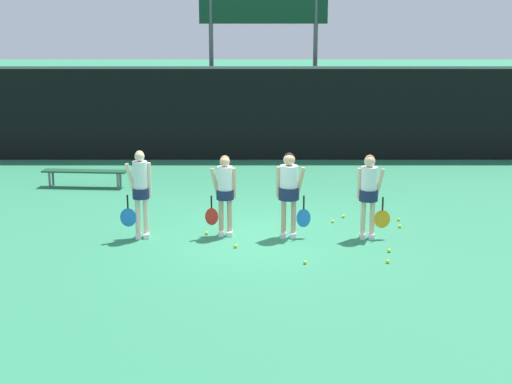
{
  "coord_description": "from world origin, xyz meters",
  "views": [
    {
      "loc": [
        -0.03,
        -13.54,
        4.13
      ],
      "look_at": [
        -0.04,
        -0.02,
        0.91
      ],
      "focal_mm": 50.0,
      "sensor_mm": 36.0,
      "label": 1
    }
  ],
  "objects_px": {
    "player_2": "(289,187)",
    "tennis_ball_6": "(344,216)",
    "bench_courtside": "(85,172)",
    "player_3": "(369,189)",
    "tennis_ball_5": "(399,219)",
    "player_1": "(225,189)",
    "tennis_ball_7": "(333,221)",
    "tennis_ball_0": "(236,246)",
    "player_0": "(141,188)",
    "tennis_ball_4": "(207,233)",
    "tennis_ball_1": "(388,261)",
    "tennis_ball_2": "(400,226)",
    "tennis_ball_3": "(305,262)",
    "scoreboard": "(264,9)",
    "tennis_ball_8": "(390,251)"
  },
  "relations": [
    {
      "from": "bench_courtside",
      "to": "player_1",
      "type": "bearing_deg",
      "value": -43.81
    },
    {
      "from": "player_1",
      "to": "player_2",
      "type": "height_order",
      "value": "player_2"
    },
    {
      "from": "tennis_ball_0",
      "to": "bench_courtside",
      "type": "bearing_deg",
      "value": 128.23
    },
    {
      "from": "scoreboard",
      "to": "bench_courtside",
      "type": "relative_size",
      "value": 2.65
    },
    {
      "from": "player_0",
      "to": "tennis_ball_4",
      "type": "xyz_separation_m",
      "value": [
        1.26,
        0.18,
        -0.97
      ]
    },
    {
      "from": "scoreboard",
      "to": "tennis_ball_0",
      "type": "height_order",
      "value": "scoreboard"
    },
    {
      "from": "tennis_ball_2",
      "to": "tennis_ball_4",
      "type": "height_order",
      "value": "tennis_ball_2"
    },
    {
      "from": "tennis_ball_1",
      "to": "tennis_ball_6",
      "type": "relative_size",
      "value": 0.99
    },
    {
      "from": "player_2",
      "to": "scoreboard",
      "type": "bearing_deg",
      "value": 97.69
    },
    {
      "from": "tennis_ball_3",
      "to": "scoreboard",
      "type": "bearing_deg",
      "value": 93.28
    },
    {
      "from": "tennis_ball_3",
      "to": "tennis_ball_2",
      "type": "bearing_deg",
      "value": 47.03
    },
    {
      "from": "tennis_ball_4",
      "to": "tennis_ball_7",
      "type": "distance_m",
      "value": 2.76
    },
    {
      "from": "bench_courtside",
      "to": "player_3",
      "type": "bearing_deg",
      "value": -29.45
    },
    {
      "from": "tennis_ball_0",
      "to": "tennis_ball_2",
      "type": "bearing_deg",
      "value": 21.84
    },
    {
      "from": "player_3",
      "to": "tennis_ball_8",
      "type": "distance_m",
      "value": 1.34
    },
    {
      "from": "tennis_ball_0",
      "to": "tennis_ball_6",
      "type": "relative_size",
      "value": 1.03
    },
    {
      "from": "bench_courtside",
      "to": "player_2",
      "type": "xyz_separation_m",
      "value": [
        5.05,
        -4.38,
        0.62
      ]
    },
    {
      "from": "player_1",
      "to": "tennis_ball_0",
      "type": "distance_m",
      "value": 1.26
    },
    {
      "from": "tennis_ball_0",
      "to": "tennis_ball_3",
      "type": "relative_size",
      "value": 1.11
    },
    {
      "from": "player_1",
      "to": "tennis_ball_7",
      "type": "bearing_deg",
      "value": 20.76
    },
    {
      "from": "player_2",
      "to": "tennis_ball_2",
      "type": "distance_m",
      "value": 2.6
    },
    {
      "from": "tennis_ball_8",
      "to": "tennis_ball_7",
      "type": "bearing_deg",
      "value": 112.59
    },
    {
      "from": "tennis_ball_7",
      "to": "scoreboard",
      "type": "bearing_deg",
      "value": 99.5
    },
    {
      "from": "tennis_ball_4",
      "to": "tennis_ball_8",
      "type": "height_order",
      "value": "tennis_ball_8"
    },
    {
      "from": "tennis_ball_2",
      "to": "tennis_ball_1",
      "type": "bearing_deg",
      "value": -106.24
    },
    {
      "from": "tennis_ball_8",
      "to": "tennis_ball_4",
      "type": "bearing_deg",
      "value": 161.95
    },
    {
      "from": "tennis_ball_0",
      "to": "tennis_ball_1",
      "type": "xyz_separation_m",
      "value": [
        2.71,
        -0.88,
        -0.0
      ]
    },
    {
      "from": "player_2",
      "to": "tennis_ball_6",
      "type": "height_order",
      "value": "player_2"
    },
    {
      "from": "tennis_ball_2",
      "to": "tennis_ball_0",
      "type": "bearing_deg",
      "value": -158.16
    },
    {
      "from": "scoreboard",
      "to": "tennis_ball_4",
      "type": "bearing_deg",
      "value": -97.54
    },
    {
      "from": "tennis_ball_1",
      "to": "tennis_ball_7",
      "type": "relative_size",
      "value": 1.06
    },
    {
      "from": "bench_courtside",
      "to": "tennis_ball_0",
      "type": "bearing_deg",
      "value": -47.22
    },
    {
      "from": "bench_courtside",
      "to": "tennis_ball_6",
      "type": "height_order",
      "value": "bench_courtside"
    },
    {
      "from": "tennis_ball_1",
      "to": "tennis_ball_2",
      "type": "bearing_deg",
      "value": 73.76
    },
    {
      "from": "tennis_ball_6",
      "to": "tennis_ball_7",
      "type": "relative_size",
      "value": 1.07
    },
    {
      "from": "tennis_ball_4",
      "to": "tennis_ball_1",
      "type": "bearing_deg",
      "value": -27.67
    },
    {
      "from": "tennis_ball_8",
      "to": "player_0",
      "type": "bearing_deg",
      "value": 168.63
    },
    {
      "from": "player_1",
      "to": "tennis_ball_5",
      "type": "xyz_separation_m",
      "value": [
        3.67,
        1.03,
        -0.91
      ]
    },
    {
      "from": "scoreboard",
      "to": "tennis_ball_5",
      "type": "height_order",
      "value": "scoreboard"
    },
    {
      "from": "tennis_ball_0",
      "to": "tennis_ball_8",
      "type": "distance_m",
      "value": 2.86
    },
    {
      "from": "tennis_ball_0",
      "to": "tennis_ball_5",
      "type": "height_order",
      "value": "tennis_ball_0"
    },
    {
      "from": "player_0",
      "to": "tennis_ball_7",
      "type": "height_order",
      "value": "player_0"
    },
    {
      "from": "player_3",
      "to": "tennis_ball_0",
      "type": "relative_size",
      "value": 23.29
    },
    {
      "from": "player_3",
      "to": "tennis_ball_5",
      "type": "relative_size",
      "value": 25.13
    },
    {
      "from": "tennis_ball_0",
      "to": "player_1",
      "type": "bearing_deg",
      "value": 105.33
    },
    {
      "from": "player_0",
      "to": "player_3",
      "type": "xyz_separation_m",
      "value": [
        4.45,
        -0.03,
        -0.02
      ]
    },
    {
      "from": "tennis_ball_6",
      "to": "player_0",
      "type": "bearing_deg",
      "value": -160.74
    },
    {
      "from": "bench_courtside",
      "to": "tennis_ball_4",
      "type": "relative_size",
      "value": 32.52
    },
    {
      "from": "tennis_ball_4",
      "to": "tennis_ball_3",
      "type": "bearing_deg",
      "value": -43.82
    },
    {
      "from": "player_1",
      "to": "tennis_ball_2",
      "type": "height_order",
      "value": "player_1"
    }
  ]
}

